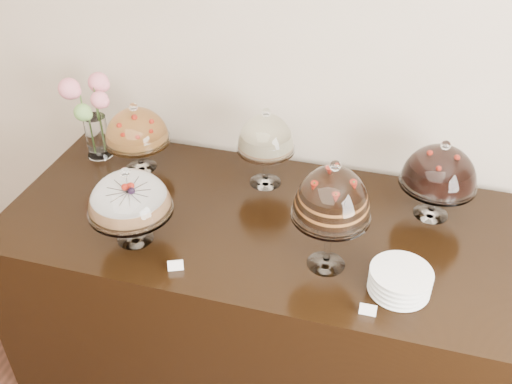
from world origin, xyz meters
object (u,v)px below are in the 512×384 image
(cake_stand_sugar_sponge, at_px, (129,196))
(cake_stand_cheesecake, at_px, (266,137))
(display_counter, at_px, (259,294))
(flower_vase, at_px, (91,113))
(cake_stand_choco_layer, at_px, (332,198))
(cake_stand_dark_choco, at_px, (440,170))
(plate_stack, at_px, (400,281))
(cake_stand_fruit_tart, at_px, (136,129))

(cake_stand_sugar_sponge, relative_size, cake_stand_cheesecake, 0.90)
(display_counter, height_order, flower_vase, flower_vase)
(cake_stand_choco_layer, xyz_separation_m, cake_stand_dark_choco, (0.38, 0.44, -0.09))
(display_counter, relative_size, cake_stand_sugar_sponge, 6.36)
(cake_stand_sugar_sponge, relative_size, flower_vase, 0.85)
(display_counter, bearing_deg, cake_stand_sugar_sponge, -150.53)
(cake_stand_cheesecake, relative_size, flower_vase, 0.95)
(flower_vase, bearing_deg, plate_stack, -20.14)
(flower_vase, xyz_separation_m, plate_stack, (1.53, -0.56, -0.19))
(display_counter, bearing_deg, cake_stand_dark_choco, 18.77)
(cake_stand_sugar_sponge, xyz_separation_m, cake_stand_choco_layer, (0.78, 0.06, 0.11))
(display_counter, relative_size, cake_stand_dark_choco, 5.99)
(display_counter, height_order, cake_stand_sugar_sponge, cake_stand_sugar_sponge)
(cake_stand_choco_layer, xyz_separation_m, cake_stand_fruit_tart, (-0.99, 0.44, -0.11))
(cake_stand_cheesecake, xyz_separation_m, cake_stand_dark_choco, (0.75, -0.04, -0.01))
(cake_stand_sugar_sponge, distance_m, cake_stand_choco_layer, 0.79)
(cake_stand_sugar_sponge, xyz_separation_m, cake_stand_fruit_tart, (-0.21, 0.50, -0.00))
(display_counter, distance_m, cake_stand_dark_choco, 1.01)
(cake_stand_fruit_tart, distance_m, flower_vase, 0.26)
(display_counter, xyz_separation_m, plate_stack, (0.61, -0.27, 0.50))
(cake_stand_choco_layer, bearing_deg, flower_vase, 158.48)
(display_counter, distance_m, cake_stand_choco_layer, 0.86)
(cake_stand_dark_choco, relative_size, flower_vase, 0.90)
(display_counter, height_order, cake_stand_fruit_tart, cake_stand_fruit_tart)
(plate_stack, bearing_deg, display_counter, 156.31)
(cake_stand_sugar_sponge, relative_size, cake_stand_dark_choco, 0.94)
(cake_stand_choco_layer, bearing_deg, plate_stack, -13.78)
(cake_stand_sugar_sponge, height_order, cake_stand_choco_layer, cake_stand_choco_layer)
(plate_stack, bearing_deg, cake_stand_cheesecake, 140.08)
(cake_stand_choco_layer, height_order, cake_stand_dark_choco, cake_stand_choco_layer)
(cake_stand_dark_choco, xyz_separation_m, plate_stack, (-0.10, -0.51, -0.18))
(cake_stand_sugar_sponge, distance_m, flower_vase, 0.72)
(cake_stand_fruit_tart, bearing_deg, flower_vase, 168.75)
(display_counter, xyz_separation_m, cake_stand_sugar_sponge, (-0.46, -0.26, 0.66))
(cake_stand_cheesecake, relative_size, plate_stack, 1.75)
(cake_stand_cheesecake, bearing_deg, flower_vase, 179.11)
(cake_stand_sugar_sponge, height_order, plate_stack, cake_stand_sugar_sponge)
(cake_stand_sugar_sponge, xyz_separation_m, cake_stand_cheesecake, (0.41, 0.54, 0.03))
(cake_stand_dark_choco, height_order, cake_stand_fruit_tart, cake_stand_dark_choco)
(cake_stand_dark_choco, height_order, plate_stack, cake_stand_dark_choco)
(cake_stand_choco_layer, bearing_deg, cake_stand_cheesecake, 127.88)
(display_counter, height_order, cake_stand_dark_choco, cake_stand_dark_choco)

